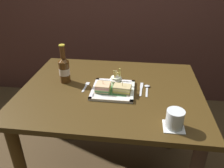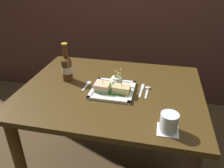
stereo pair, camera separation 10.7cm
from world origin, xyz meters
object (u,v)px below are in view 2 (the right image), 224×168
(fries_cup, at_px, (117,79))
(beer_bottle, at_px, (67,67))
(sandwich_half_right, at_px, (121,89))
(spoon, at_px, (148,89))
(knife, at_px, (142,90))
(dining_table, at_px, (111,106))
(sandwich_half_left, at_px, (103,87))
(water_glass, at_px, (169,123))
(fork, at_px, (87,85))
(square_plate, at_px, (113,90))

(fries_cup, bearing_deg, beer_bottle, 176.59)
(sandwich_half_right, bearing_deg, fries_cup, 118.37)
(fries_cup, xyz_separation_m, spoon, (0.20, -0.01, -0.04))
(fries_cup, xyz_separation_m, knife, (0.16, -0.01, -0.05))
(dining_table, xyz_separation_m, beer_bottle, (-0.31, 0.05, 0.23))
(sandwich_half_left, xyz_separation_m, spoon, (0.26, 0.08, -0.03))
(dining_table, bearing_deg, fries_cup, 50.42)
(sandwich_half_right, height_order, fries_cup, fries_cup)
(sandwich_half_left, bearing_deg, water_glass, -36.24)
(dining_table, height_order, knife, knife)
(sandwich_half_left, xyz_separation_m, sandwich_half_right, (0.11, -0.00, -0.00))
(water_glass, xyz_separation_m, fork, (-0.51, 0.34, -0.04))
(knife, relative_size, spoon, 1.20)
(sandwich_half_left, relative_size, fork, 0.67)
(sandwich_half_right, relative_size, water_glass, 1.21)
(dining_table, height_order, fork, fork)
(beer_bottle, distance_m, spoon, 0.54)
(sandwich_half_right, bearing_deg, knife, 32.10)
(fork, bearing_deg, sandwich_half_right, -13.24)
(fries_cup, bearing_deg, knife, -4.72)
(beer_bottle, height_order, water_glass, beer_bottle)
(water_glass, distance_m, spoon, 0.38)
(fries_cup, bearing_deg, sandwich_half_right, -61.63)
(fork, bearing_deg, beer_bottle, 161.62)
(sandwich_half_right, distance_m, spoon, 0.17)
(fork, relative_size, knife, 0.76)
(dining_table, xyz_separation_m, fork, (-0.16, 0.00, 0.14))
(sandwich_half_right, xyz_separation_m, beer_bottle, (-0.38, 0.10, 0.06))
(dining_table, xyz_separation_m, water_glass, (0.34, -0.33, 0.18))
(dining_table, distance_m, beer_bottle, 0.39)
(fries_cup, height_order, water_glass, fries_cup)
(square_plate, xyz_separation_m, knife, (0.17, 0.05, -0.00))
(dining_table, distance_m, fork, 0.21)
(spoon, bearing_deg, sandwich_half_left, -163.34)
(square_plate, distance_m, beer_bottle, 0.35)
(dining_table, bearing_deg, square_plate, -60.75)
(fries_cup, distance_m, beer_bottle, 0.34)
(dining_table, relative_size, sandwich_half_left, 12.85)
(dining_table, height_order, square_plate, square_plate)
(beer_bottle, distance_m, knife, 0.51)
(sandwich_half_left, distance_m, fork, 0.14)
(fries_cup, xyz_separation_m, water_glass, (0.32, -0.37, -0.01))
(fork, bearing_deg, spoon, 3.56)
(square_plate, bearing_deg, water_glass, -42.81)
(beer_bottle, bearing_deg, sandwich_half_left, -21.29)
(sandwich_half_right, bearing_deg, fork, 166.76)
(sandwich_half_left, relative_size, fries_cup, 0.79)
(sandwich_half_left, xyz_separation_m, water_glass, (0.39, -0.28, 0.01))
(beer_bottle, xyz_separation_m, knife, (0.50, -0.03, -0.09))
(knife, xyz_separation_m, spoon, (0.04, 0.01, 0.00))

